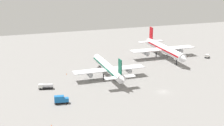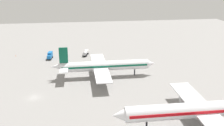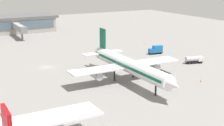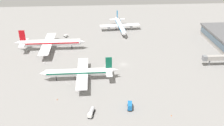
{
  "view_description": "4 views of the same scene",
  "coord_description": "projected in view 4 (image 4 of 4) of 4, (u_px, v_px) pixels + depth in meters",
  "views": [
    {
      "loc": [
        -64.76,
        -121.32,
        53.41
      ],
      "look_at": [
        -13.02,
        30.73,
        5.65
      ],
      "focal_mm": 54.14,
      "sensor_mm": 36.0,
      "label": 1
    },
    {
      "loc": [
        88.9,
        16.1,
        42.75
      ],
      "look_at": [
        -17.8,
        30.1,
        5.46
      ],
      "focal_mm": 43.31,
      "sensor_mm": 36.0,
      "label": 2
    },
    {
      "loc": [
        31.17,
        103.73,
        29.8
      ],
      "look_at": [
        -14.17,
        20.54,
        4.46
      ],
      "focal_mm": 52.22,
      "sensor_mm": 36.0,
      "label": 3
    },
    {
      "loc": [
        -136.45,
        16.56,
        73.53
      ],
      "look_at": [
        -6.25,
        7.69,
        4.54
      ],
      "focal_mm": 39.64,
      "sensor_mm": 36.0,
      "label": 4
    }
  ],
  "objects": [
    {
      "name": "ground",
      "position": [
        123.0,
        64.0,
        155.72
      ],
      "size": [
        288.0,
        288.0,
        0.0
      ],
      "primitive_type": "plane",
      "color": "gray"
    },
    {
      "name": "safety_cone_near_gate",
      "position": [
        57.0,
        99.0,
        122.7
      ],
      "size": [
        0.44,
        0.44,
        0.6
      ],
      "primitive_type": "cone",
      "color": "#EA590C",
      "rests_on": "ground"
    },
    {
      "name": "fuel_truck",
      "position": [
        91.0,
        112.0,
        111.99
      ],
      "size": [
        6.58,
        3.47,
        2.5
      ],
      "rotation": [
        0.0,
        0.0,
        2.88
      ],
      "color": "black",
      "rests_on": "ground"
    },
    {
      "name": "airplane_distant",
      "position": [
        120.0,
        25.0,
        207.25
      ],
      "size": [
        42.46,
        34.13,
        12.91
      ],
      "rotation": [
        0.0,
        0.0,
        3.22
      ],
      "color": "white",
      "rests_on": "ground"
    },
    {
      "name": "airplane_taxiing",
      "position": [
        50.0,
        43.0,
        172.53
      ],
      "size": [
        39.2,
        49.09,
        14.97
      ],
      "rotation": [
        0.0,
        0.0,
        4.71
      ],
      "color": "white",
      "rests_on": "ground"
    },
    {
      "name": "catering_truck",
      "position": [
        130.0,
        106.0,
        115.89
      ],
      "size": [
        5.8,
        2.78,
        3.3
      ],
      "rotation": [
        0.0,
        0.0,
        6.16
      ],
      "color": "black",
      "rests_on": "ground"
    },
    {
      "name": "jet_bridge",
      "position": [
        217.0,
        58.0,
        152.4
      ],
      "size": [
        3.14,
        19.57,
        6.74
      ],
      "rotation": [
        0.0,
        0.0,
        1.56
      ],
      "color": "#9E9993",
      "rests_on": "ground"
    },
    {
      "name": "airplane_at_gate",
      "position": [
        80.0,
        72.0,
        137.35
      ],
      "size": [
        35.07,
        43.9,
        13.39
      ],
      "rotation": [
        0.0,
        0.0,
        1.58
      ],
      "color": "white",
      "rests_on": "ground"
    },
    {
      "name": "baggage_tug",
      "position": [
        66.0,
        36.0,
        195.95
      ],
      "size": [
        3.74,
        3.65,
        2.3
      ],
      "rotation": [
        0.0,
        0.0,
        3.86
      ],
      "color": "black",
      "rests_on": "ground"
    },
    {
      "name": "safety_cone_mid_apron",
      "position": [
        171.0,
        115.0,
        111.72
      ],
      "size": [
        0.44,
        0.44,
        0.6
      ],
      "primitive_type": "cone",
      "color": "#EA590C",
      "rests_on": "ground"
    }
  ]
}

